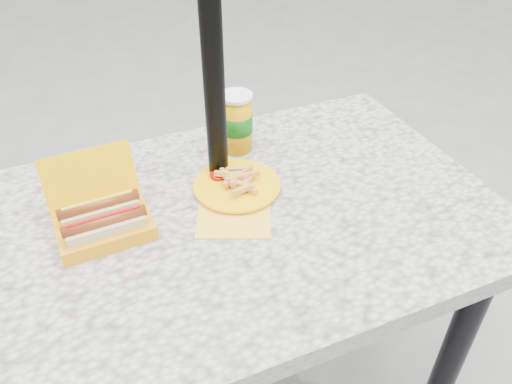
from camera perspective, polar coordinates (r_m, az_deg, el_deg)
name	(u,v)px	position (r m, az deg, el deg)	size (l,w,h in m)	color
picnic_table	(243,244)	(1.24, -1.50, -6.01)	(1.20, 0.80, 0.75)	beige
umbrella_pole	(212,42)	(1.12, -5.09, 16.74)	(0.05, 0.05, 2.20)	black
hotdog_box	(103,220)	(1.14, -17.08, -3.10)	(0.21, 0.19, 0.16)	#FFBB00
fries_plate	(236,187)	(1.22, -2.27, 0.62)	(0.26, 0.31, 0.04)	yellow
soda_cup	(237,122)	(1.34, -2.23, 7.95)	(0.09, 0.09, 0.16)	#E39800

